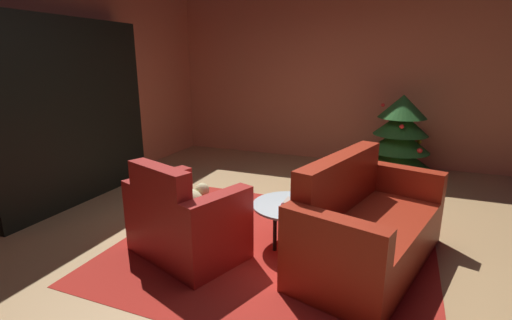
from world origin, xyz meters
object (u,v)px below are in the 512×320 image
Objects in this scene: coffee_table at (290,208)px; decorated_tree at (400,136)px; bookshelf_unit at (78,112)px; couch_red at (365,228)px; book_stack_on_table at (295,203)px; bottle_on_table at (306,188)px; armchair_red at (185,222)px.

coffee_table is 0.58× the size of decorated_tree.
couch_red is (3.51, -0.37, -0.77)m from bookshelf_unit.
book_stack_on_table is at bearing -107.43° from decorated_tree.
bottle_on_table reaches higher than book_stack_on_table.
bookshelf_unit is 2.92m from coffee_table.
bottle_on_table is at bearing 73.18° from book_stack_on_table.
coffee_table is 2.35× the size of bottle_on_table.
couch_red is 1.47× the size of decorated_tree.
bookshelf_unit is 1.91× the size of armchair_red.
decorated_tree reaches higher than coffee_table.
bookshelf_unit is 1.79× the size of decorated_tree.
armchair_red is 1.00m from book_stack_on_table.
couch_red is at bearing -3.06° from book_stack_on_table.
decorated_tree is at bearing 71.38° from coffee_table.
bookshelf_unit reaches higher than book_stack_on_table.
bookshelf_unit is 2.98m from bottle_on_table.
bottle_on_table is at bearing -2.66° from bookshelf_unit.
bookshelf_unit reaches higher than couch_red.
bottle_on_table reaches higher than coffee_table.
armchair_red is 1.62× the size of coffee_table.
decorated_tree is (1.70, 3.15, 0.30)m from armchair_red.
armchair_red is at bearing -118.28° from decorated_tree.
armchair_red is 0.64× the size of couch_red.
bottle_on_table is 0.25× the size of decorated_tree.
couch_red is (1.50, 0.46, 0.00)m from armchair_red.
coffee_table is at bearing -6.04° from bookshelf_unit.
decorated_tree is at bearing 72.52° from bottle_on_table.
book_stack_on_table is 0.22m from bottle_on_table.
decorated_tree is (3.70, 2.32, -0.47)m from bookshelf_unit.
armchair_red reaches higher than book_stack_on_table.
book_stack_on_table is 0.16× the size of decorated_tree.
decorated_tree is at bearing 32.11° from bookshelf_unit.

